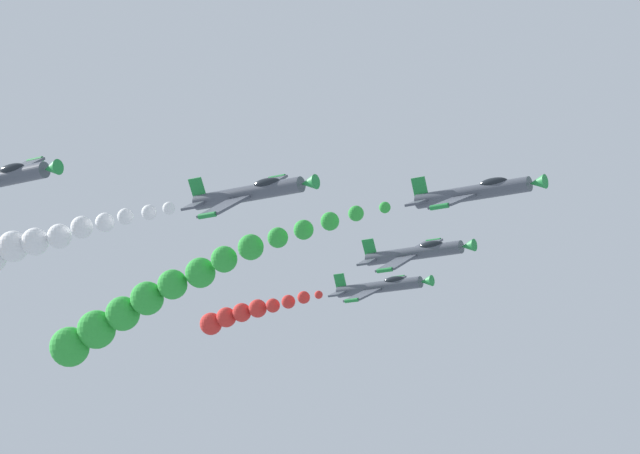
# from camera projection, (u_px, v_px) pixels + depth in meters

# --- Properties ---
(airplane_lead) EXTENTS (8.97, 10.35, 3.99)m
(airplane_lead) POSITION_uv_depth(u_px,v_px,m) (474.00, 192.00, 101.20)
(airplane_lead) COLOR #474C56
(smoke_trail_lead) EXTENTS (5.35, 30.48, 10.60)m
(smoke_trail_lead) POSITION_uv_depth(u_px,v_px,m) (145.00, 304.00, 113.89)
(smoke_trail_lead) COLOR green
(airplane_left_inner) EXTENTS (8.75, 10.35, 4.52)m
(airplane_left_inner) POSITION_uv_depth(u_px,v_px,m) (416.00, 253.00, 118.37)
(airplane_left_inner) COLOR #474C56
(airplane_right_inner) EXTENTS (8.53, 10.35, 4.97)m
(airplane_right_inner) POSITION_uv_depth(u_px,v_px,m) (250.00, 193.00, 98.15)
(airplane_right_inner) COLOR #474C56
(airplane_left_outer) EXTENTS (8.94, 10.35, 4.06)m
(airplane_left_outer) POSITION_uv_depth(u_px,v_px,m) (381.00, 287.00, 132.98)
(airplane_left_outer) COLOR #474C56
(smoke_trail_left_outer) EXTENTS (2.58, 14.26, 3.45)m
(smoke_trail_left_outer) POSITION_uv_depth(u_px,v_px,m) (241.00, 314.00, 141.18)
(smoke_trail_left_outer) COLOR red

